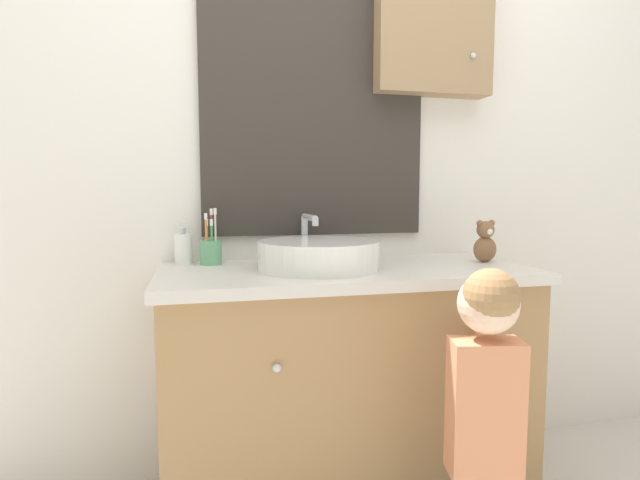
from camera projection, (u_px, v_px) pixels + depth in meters
wall_back at (329, 135)px, 1.91m from camera, size 3.20×0.18×2.50m
vanity_counter at (346, 384)px, 1.71m from camera, size 1.23×0.55×0.81m
sink_basin at (318, 254)px, 1.64m from camera, size 0.40×0.45×0.17m
toothbrush_holder at (211, 250)px, 1.73m from camera, size 0.07×0.07×0.20m
soap_dispenser at (184, 248)px, 1.74m from camera, size 0.06×0.06×0.14m
child_figure at (485, 400)px, 1.28m from camera, size 0.25×0.40×0.88m
teddy_bear at (485, 242)px, 1.79m from camera, size 0.08×0.07×0.15m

